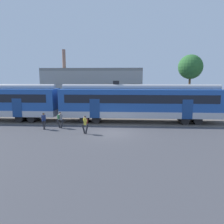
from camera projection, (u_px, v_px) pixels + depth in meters
name	position (u px, v px, depth m)	size (l,w,h in m)	color
ground_plane	(113.00, 133.00, 20.25)	(160.00, 160.00, 0.00)	#424247
track_bed	(46.00, 121.00, 25.83)	(80.00, 4.40, 0.01)	#605951
commuter_train	(66.00, 102.00, 25.32)	(38.05, 3.07, 4.73)	silver
pedestrian_navy	(44.00, 120.00, 21.55)	(0.60, 0.62, 1.67)	#28282D
pedestrian_grey	(60.00, 118.00, 22.09)	(0.69, 0.50, 1.67)	#28282D
pedestrian_yellow	(85.00, 123.00, 19.79)	(0.69, 0.54, 1.67)	#28282D
background_building	(93.00, 90.00, 32.97)	(14.43, 5.00, 9.20)	gray
street_tree_right	(190.00, 67.00, 32.70)	(3.63, 3.63, 8.48)	brown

